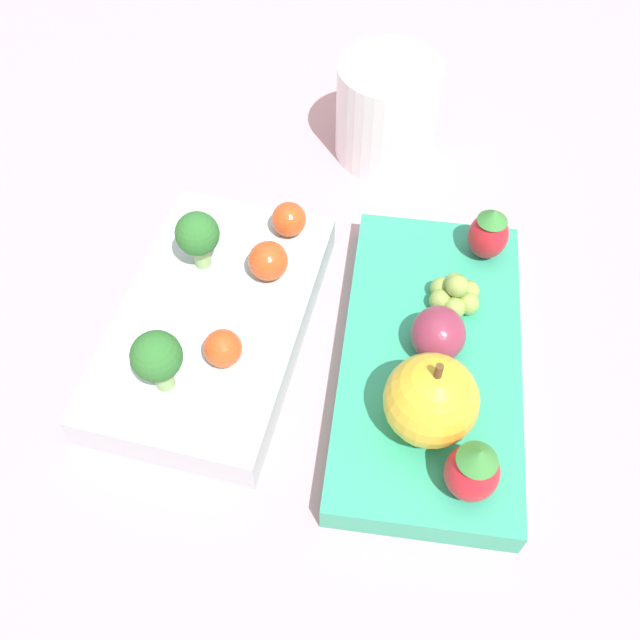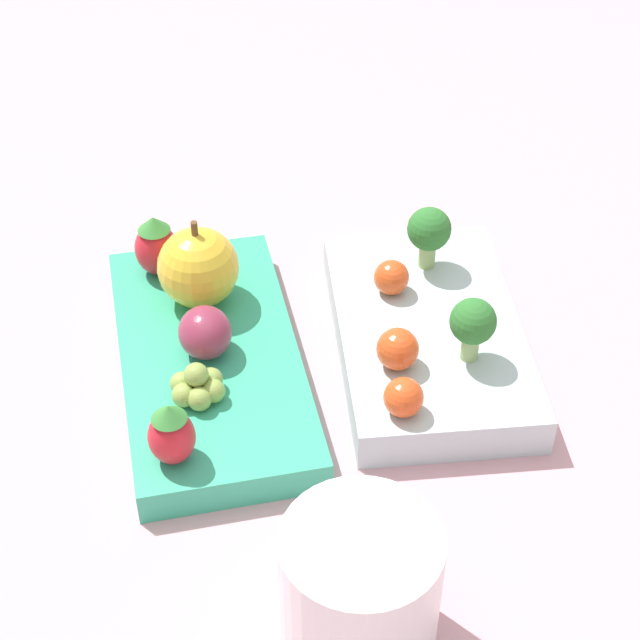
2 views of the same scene
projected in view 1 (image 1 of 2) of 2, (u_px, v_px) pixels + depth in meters
The scene contains 14 objects.
ground_plane at pixel (324, 341), 0.48m from camera, with size 4.00×4.00×0.00m, color #C6939E.
bento_box_savoury at pixel (214, 323), 0.47m from camera, with size 0.21×0.14×0.03m.
bento_box_fruit at pixel (430, 361), 0.46m from camera, with size 0.23×0.11×0.02m.
broccoli_floret_0 at pixel (198, 235), 0.46m from camera, with size 0.03×0.03×0.04m.
broccoli_floret_1 at pixel (157, 358), 0.40m from camera, with size 0.03×0.03×0.05m.
cherry_tomato_0 at pixel (223, 348), 0.43m from camera, with size 0.02×0.02×0.02m.
cherry_tomato_1 at pixel (268, 261), 0.47m from camera, with size 0.03×0.03×0.03m.
cherry_tomato_2 at pixel (289, 219), 0.49m from camera, with size 0.02×0.02×0.02m.
apple at pixel (431, 401), 0.40m from camera, with size 0.05×0.05×0.06m.
strawberry_0 at pixel (489, 233), 0.48m from camera, with size 0.03×0.03×0.04m.
strawberry_1 at pixel (473, 471), 0.38m from camera, with size 0.03×0.03×0.05m.
plum at pixel (438, 334), 0.44m from camera, with size 0.04×0.03×0.03m.
grape_cluster at pixel (455, 294), 0.46m from camera, with size 0.04×0.03×0.03m.
drinking_cup at pixel (387, 110), 0.56m from camera, with size 0.08×0.08×0.08m.
Camera 1 is at (-0.26, -0.04, 0.40)m, focal length 40.00 mm.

